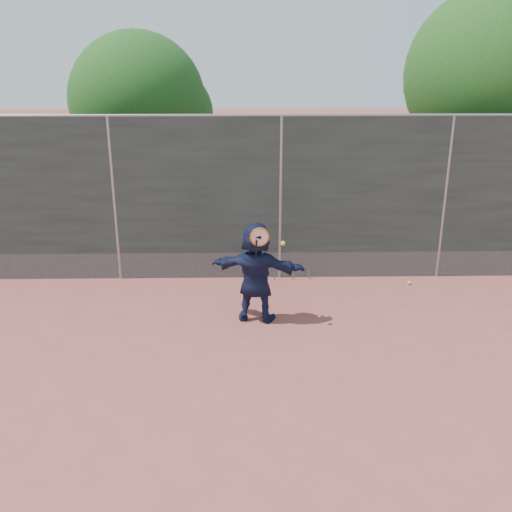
{
  "coord_description": "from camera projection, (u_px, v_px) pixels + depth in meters",
  "views": [
    {
      "loc": [
        -0.64,
        -6.56,
        3.97
      ],
      "look_at": [
        -0.48,
        1.68,
        1.07
      ],
      "focal_mm": 40.0,
      "sensor_mm": 36.0,
      "label": 1
    }
  ],
  "objects": [
    {
      "name": "ball_ground",
      "position": [
        409.0,
        283.0,
        10.45
      ],
      "size": [
        0.07,
        0.07,
        0.07
      ],
      "primitive_type": "sphere",
      "color": "#BFE332",
      "rests_on": "ground"
    },
    {
      "name": "weed_clump",
      "position": [
        295.0,
        272.0,
        10.67
      ],
      "size": [
        0.68,
        0.07,
        0.3
      ],
      "color": "#387226",
      "rests_on": "ground"
    },
    {
      "name": "fence",
      "position": [
        280.0,
        196.0,
        10.29
      ],
      "size": [
        20.0,
        0.06,
        3.03
      ],
      "color": "#38423D",
      "rests_on": "ground"
    },
    {
      "name": "swing_action",
      "position": [
        262.0,
        239.0,
        8.44
      ],
      "size": [
        0.53,
        0.15,
        0.51
      ],
      "color": "#C65912",
      "rests_on": "ground"
    },
    {
      "name": "tree_left",
      "position": [
        145.0,
        105.0,
        12.67
      ],
      "size": [
        3.15,
        3.0,
        4.53
      ],
      "color": "#382314",
      "rests_on": "ground"
    },
    {
      "name": "tree_right",
      "position": [
        500.0,
        80.0,
        11.87
      ],
      "size": [
        3.78,
        3.6,
        5.39
      ],
      "color": "#382314",
      "rests_on": "ground"
    },
    {
      "name": "ground",
      "position": [
        295.0,
        374.0,
        7.52
      ],
      "size": [
        80.0,
        80.0,
        0.0
      ],
      "primitive_type": "plane",
      "color": "#9E4C42",
      "rests_on": "ground"
    },
    {
      "name": "player",
      "position": [
        256.0,
        272.0,
        8.83
      ],
      "size": [
        1.55,
        0.8,
        1.6
      ],
      "primitive_type": "imported",
      "rotation": [
        0.0,
        0.0,
        2.91
      ],
      "color": "#151C3C",
      "rests_on": "ground"
    }
  ]
}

